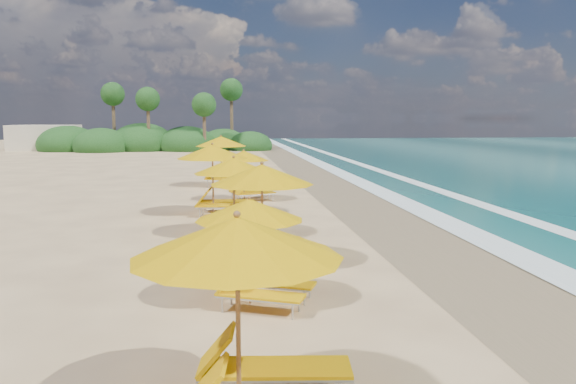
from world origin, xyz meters
name	(u,v)px	position (x,y,z in m)	size (l,w,h in m)	color
ground	(288,229)	(0.00, 0.00, 0.00)	(160.00, 160.00, 0.00)	#D5B57D
wet_sand	(408,226)	(4.00, 0.00, 0.01)	(4.00, 160.00, 0.01)	#8A7152
surf_foam	(485,223)	(6.70, 0.00, 0.03)	(4.00, 160.00, 0.01)	white
station_0	(255,304)	(-1.71, -11.23, 1.40)	(2.87, 2.70, 2.50)	olive
station_1	(258,244)	(-1.42, -7.18, 1.17)	(2.73, 2.70, 2.09)	olive
station_2	(269,207)	(-0.95, -4.22, 1.41)	(3.24, 3.19, 2.52)	olive
station_3	(240,191)	(-1.55, -0.85, 1.36)	(2.72, 2.54, 2.44)	olive
station_4	(218,174)	(-2.23, 3.00, 1.49)	(3.04, 2.86, 2.66)	olive
station_5	(248,172)	(-1.00, 6.49, 1.25)	(2.79, 2.71, 2.22)	olive
station_6	(225,158)	(-1.96, 11.58, 1.51)	(3.54, 3.53, 2.69)	olive
treeline	(151,142)	(-9.94, 45.51, 1.00)	(25.80, 8.80, 9.74)	#163D14
beach_building	(45,138)	(-22.00, 48.00, 1.40)	(7.00, 5.00, 2.80)	beige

